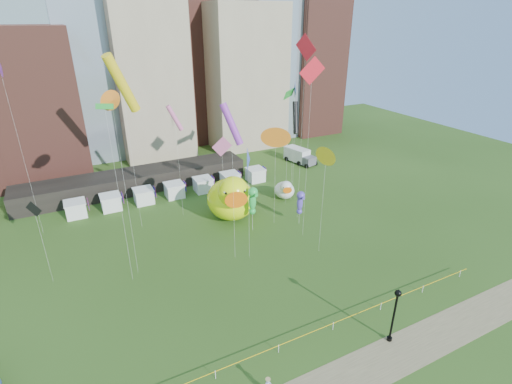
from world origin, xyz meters
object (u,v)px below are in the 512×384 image
small_duck (285,190)px  lamppost (395,310)px  seahorse_green (253,199)px  big_duck (231,197)px  box_truck (299,155)px  seahorse_purple (300,201)px

small_duck → lamppost: bearing=-83.6°
seahorse_green → big_duck: bearing=103.9°
small_duck → seahorse_green: size_ratio=0.75×
lamppost → box_truck: lamppost is taller
seahorse_purple → box_truck: (13.82, 21.58, -2.11)m
lamppost → big_duck: bearing=96.9°
big_duck → lamppost: big_duck is taller
seahorse_purple → lamppost: size_ratio=0.87×
seahorse_green → small_duck: bearing=35.4°
seahorse_purple → box_truck: size_ratio=0.70×
small_duck → box_truck: (11.38, 13.37, -0.07)m
big_duck → seahorse_green: 4.88m
small_duck → seahorse_purple: (-2.45, -8.21, 2.05)m
big_duck → seahorse_purple: bearing=-21.5°
big_duck → lamppost: 28.49m
box_truck → seahorse_green: bearing=-148.8°
big_duck → small_duck: 10.86m
seahorse_green → box_truck: bearing=43.4°
seahorse_green → box_truck: seahorse_green is taller
seahorse_green → lamppost: seahorse_green is taller
seahorse_green → seahorse_purple: 7.06m
small_duck → seahorse_green: (-9.26, -6.82, 3.28)m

